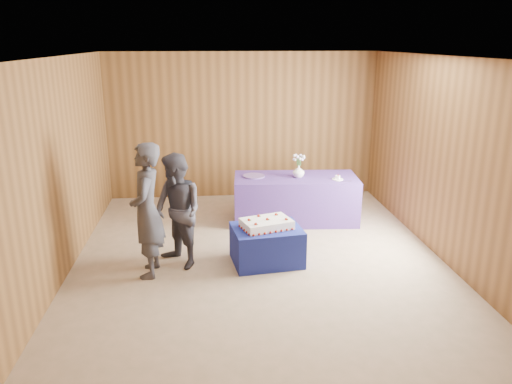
{
  "coord_description": "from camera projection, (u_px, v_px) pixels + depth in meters",
  "views": [
    {
      "loc": [
        -0.65,
        -6.26,
        2.89
      ],
      "look_at": [
        -0.03,
        0.1,
        0.94
      ],
      "focal_mm": 35.0,
      "sensor_mm": 36.0,
      "label": 1
    }
  ],
  "objects": [
    {
      "name": "cake_table",
      "position": [
        267.0,
        245.0,
        6.71
      ],
      "size": [
        0.98,
        0.81,
        0.5
      ],
      "primitive_type": "cube",
      "rotation": [
        0.0,
        0.0,
        0.13
      ],
      "color": "navy",
      "rests_on": "ground"
    },
    {
      "name": "guest_right",
      "position": [
        177.0,
        211.0,
        6.47
      ],
      "size": [
        0.91,
        0.94,
        1.52
      ],
      "primitive_type": "imported",
      "rotation": [
        0.0,
        0.0,
        -0.92
      ],
      "color": "#383742",
      "rests_on": "ground"
    },
    {
      "name": "flower_spray",
      "position": [
        299.0,
        158.0,
        8.03
      ],
      "size": [
        0.2,
        0.2,
        0.16
      ],
      "color": "#255E28",
      "rests_on": "vase"
    },
    {
      "name": "cake_slice",
      "position": [
        338.0,
        177.0,
        7.98
      ],
      "size": [
        0.09,
        0.08,
        0.08
      ],
      "rotation": [
        0.0,
        0.0,
        -0.6
      ],
      "color": "white",
      "rests_on": "plate"
    },
    {
      "name": "sheet_cake",
      "position": [
        266.0,
        224.0,
        6.61
      ],
      "size": [
        0.76,
        0.63,
        0.15
      ],
      "rotation": [
        0.0,
        0.0,
        0.31
      ],
      "color": "white",
      "rests_on": "cake_table"
    },
    {
      "name": "ground",
      "position": [
        259.0,
        259.0,
        6.87
      ],
      "size": [
        6.0,
        6.0,
        0.0
      ],
      "primitive_type": "plane",
      "color": "#9F846E",
      "rests_on": "ground"
    },
    {
      "name": "knife",
      "position": [
        344.0,
        181.0,
        7.89
      ],
      "size": [
        0.26,
        0.03,
        0.0
      ],
      "primitive_type": "cube",
      "rotation": [
        0.0,
        0.0,
        -0.04
      ],
      "color": "#B4B4B9",
      "rests_on": "serving_table"
    },
    {
      "name": "vase",
      "position": [
        299.0,
        171.0,
        8.1
      ],
      "size": [
        0.25,
        0.25,
        0.2
      ],
      "primitive_type": "imported",
      "rotation": [
        0.0,
        0.0,
        -0.4
      ],
      "color": "white",
      "rests_on": "serving_table"
    },
    {
      "name": "room_shell",
      "position": [
        259.0,
        129.0,
        6.34
      ],
      "size": [
        5.04,
        6.04,
        2.72
      ],
      "color": "brown",
      "rests_on": "ground"
    },
    {
      "name": "platter",
      "position": [
        254.0,
        176.0,
        8.16
      ],
      "size": [
        0.43,
        0.43,
        0.02
      ],
      "primitive_type": "cylinder",
      "rotation": [
        0.0,
        0.0,
        -0.22
      ],
      "color": "#63478E",
      "rests_on": "serving_table"
    },
    {
      "name": "serving_table",
      "position": [
        295.0,
        199.0,
        8.26
      ],
      "size": [
        2.06,
        1.04,
        0.75
      ],
      "primitive_type": "cube",
      "rotation": [
        0.0,
        0.0,
        -0.07
      ],
      "color": "#4E2F82",
      "rests_on": "ground"
    },
    {
      "name": "guest_left",
      "position": [
        147.0,
        211.0,
        6.2
      ],
      "size": [
        0.43,
        0.64,
        1.72
      ],
      "primitive_type": "imported",
      "rotation": [
        0.0,
        0.0,
        -1.59
      ],
      "color": "#34343E",
      "rests_on": "ground"
    },
    {
      "name": "plate",
      "position": [
        338.0,
        179.0,
        7.99
      ],
      "size": [
        0.22,
        0.22,
        0.01
      ],
      "primitive_type": "cylinder",
      "rotation": [
        0.0,
        0.0,
        -0.22
      ],
      "color": "white",
      "rests_on": "serving_table"
    }
  ]
}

